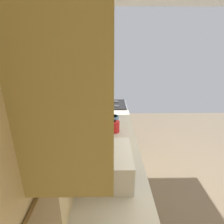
{
  "coord_description": "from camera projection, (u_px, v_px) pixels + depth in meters",
  "views": [
    {
      "loc": [
        -1.9,
        1.18,
        2.08
      ],
      "look_at": [
        -0.13,
        1.16,
        1.4
      ],
      "focal_mm": 29.13,
      "sensor_mm": 36.0,
      "label": 1
    }
  ],
  "objects": [
    {
      "name": "ground_plane",
      "position": [
        195.0,
        202.0,
        2.53
      ],
      "size": [
        6.89,
        6.89,
        0.0
      ],
      "primitive_type": "plane",
      "color": "brown"
    },
    {
      "name": "wall_back",
      "position": [
        78.0,
        110.0,
        2.02
      ],
      "size": [
        4.42,
        0.12,
        2.76
      ],
      "primitive_type": "cube",
      "color": "beige",
      "rests_on": "ground_plane"
    },
    {
      "name": "counter_run",
      "position": [
        112.0,
        205.0,
        1.95
      ],
      "size": [
        3.43,
        0.66,
        0.9
      ],
      "color": "tan",
      "rests_on": "ground_plane"
    },
    {
      "name": "upper_cabinets",
      "position": [
        91.0,
        64.0,
        1.43
      ],
      "size": [
        1.95,
        0.31,
        0.72
      ],
      "color": "tan"
    },
    {
      "name": "oven_range",
      "position": [
        111.0,
        124.0,
        3.85
      ],
      "size": [
        0.65,
        0.65,
        1.08
      ],
      "color": "#B7BABF",
      "rests_on": "ground_plane"
    },
    {
      "name": "microwave",
      "position": [
        110.0,
        164.0,
        1.67
      ],
      "size": [
        0.51,
        0.4,
        0.27
      ],
      "color": "white",
      "rests_on": "counter_run"
    },
    {
      "name": "bowl",
      "position": [
        114.0,
        118.0,
        2.96
      ],
      "size": [
        0.15,
        0.15,
        0.07
      ],
      "color": "#4C8CBF",
      "rests_on": "counter_run"
    },
    {
      "name": "kettle",
      "position": [
        115.0,
        126.0,
        2.55
      ],
      "size": [
        0.19,
        0.14,
        0.18
      ],
      "color": "red",
      "rests_on": "counter_run"
    }
  ]
}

